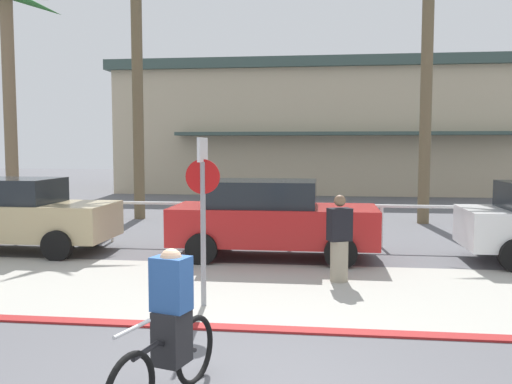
% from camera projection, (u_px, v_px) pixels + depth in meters
% --- Properties ---
extents(ground_plane, '(80.00, 80.00, 0.00)m').
position_uv_depth(ground_plane, '(292.00, 235.00, 15.09)').
color(ground_plane, '#5B5B60').
extents(sidewalk_strip, '(44.00, 4.00, 0.02)m').
position_uv_depth(sidewalk_strip, '(271.00, 290.00, 9.35)').
color(sidewalk_strip, '#ADAAA0').
rests_on(sidewalk_strip, ground).
extents(curb_paint, '(44.00, 0.24, 0.03)m').
position_uv_depth(curb_paint, '(257.00, 329.00, 7.37)').
color(curb_paint, maroon).
rests_on(curb_paint, ground).
extents(building_backdrop, '(23.86, 12.26, 6.68)m').
position_uv_depth(building_backdrop, '(343.00, 129.00, 31.80)').
color(building_backdrop, '#BCAD8E').
rests_on(building_backdrop, ground).
extents(rail_fence, '(26.96, 0.08, 1.04)m').
position_uv_depth(rail_fence, '(288.00, 211.00, 13.53)').
color(rail_fence, white).
rests_on(rail_fence, ground).
extents(stop_sign_bike_lane, '(0.52, 0.56, 2.56)m').
position_uv_depth(stop_sign_bike_lane, '(203.00, 197.00, 8.29)').
color(stop_sign_bike_lane, gray).
rests_on(stop_sign_bike_lane, ground).
extents(palm_tree_1, '(2.94, 3.20, 6.96)m').
position_uv_depth(palm_tree_1, '(8.00, 53.00, 16.03)').
color(palm_tree_1, '#756047').
rests_on(palm_tree_1, ground).
extents(palm_tree_2, '(3.21, 3.24, 8.31)m').
position_uv_depth(palm_tree_2, '(136.00, 34.00, 18.04)').
color(palm_tree_2, brown).
rests_on(palm_tree_2, ground).
extents(palm_tree_3, '(2.85, 3.44, 8.09)m').
position_uv_depth(palm_tree_3, '(427.00, 30.00, 16.98)').
color(palm_tree_3, brown).
rests_on(palm_tree_3, ground).
extents(car_tan_1, '(4.40, 2.02, 1.69)m').
position_uv_depth(car_tan_1, '(15.00, 214.00, 12.75)').
color(car_tan_1, tan).
rests_on(car_tan_1, ground).
extents(car_red_2, '(4.40, 2.02, 1.69)m').
position_uv_depth(car_red_2, '(271.00, 218.00, 12.02)').
color(car_red_2, red).
rests_on(car_red_2, ground).
extents(cyclist_black_0, '(0.58, 1.76, 1.50)m').
position_uv_depth(cyclist_black_0, '(169.00, 330.00, 5.27)').
color(cyclist_black_0, black).
rests_on(cyclist_black_0, ground).
extents(pedestrian_0, '(0.47, 0.42, 1.57)m').
position_uv_depth(pedestrian_0, '(339.00, 243.00, 9.87)').
color(pedestrian_0, gray).
rests_on(pedestrian_0, ground).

